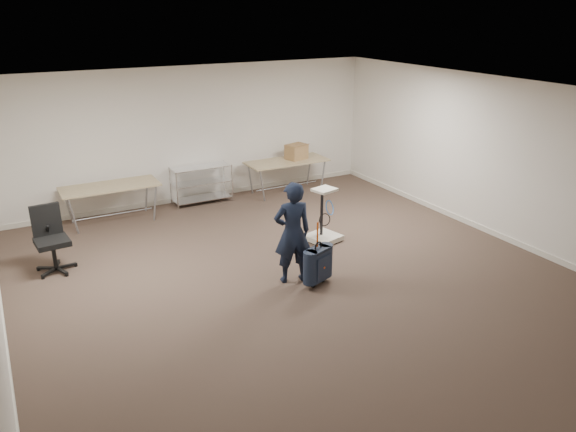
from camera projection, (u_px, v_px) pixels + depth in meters
ground at (301, 283)px, 8.42m from camera, size 9.00×9.00×0.00m
room_shell at (261, 248)px, 9.54m from camera, size 8.00×9.00×9.00m
folding_table_left at (110, 188)px, 10.58m from camera, size 1.80×0.75×0.73m
folding_table_right at (287, 163)px, 12.28m from camera, size 1.80×0.75×0.73m
wire_shelf at (201, 183)px, 11.72m from camera, size 1.22×0.47×0.80m
person at (292, 233)px, 8.24m from camera, size 0.62×0.47×1.56m
suitcase at (318, 264)px, 8.26m from camera, size 0.42×0.32×1.00m
office_chair at (53, 252)px, 8.74m from camera, size 0.63×0.63×1.04m
equipment_cart at (324, 227)px, 9.86m from camera, size 0.64×0.64×0.97m
cardboard_box at (296, 152)px, 12.34m from camera, size 0.51×0.43×0.33m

